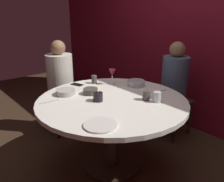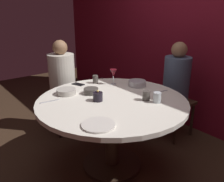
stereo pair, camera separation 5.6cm
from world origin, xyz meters
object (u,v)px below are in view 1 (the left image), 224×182
at_px(cell_phone, 77,84).
at_px(cup_by_left_diner, 94,79).
at_px(candle_holder, 98,97).
at_px(bowl_serving_large, 136,83).
at_px(dining_table, 112,112).
at_px(seated_diner_back, 174,80).
at_px(bowl_small_white, 91,91).
at_px(wine_glass, 112,73).
at_px(cup_near_candle, 146,95).
at_px(dinner_plate, 100,125).
at_px(bowl_salad_center, 66,92).
at_px(cup_by_right_diner, 157,97).
at_px(seated_diner_left, 60,77).

height_order(cell_phone, cup_by_left_diner, cup_by_left_diner).
bearing_deg(candle_holder, bowl_serving_large, 98.54).
bearing_deg(dining_table, cup_by_left_diner, 161.62).
bearing_deg(seated_diner_back, bowl_small_white, -13.07).
height_order(dining_table, wine_glass, wine_glass).
bearing_deg(dining_table, cup_near_candle, 45.35).
bearing_deg(bowl_small_white, dinner_plate, -29.78).
bearing_deg(seated_diner_back, cell_phone, -30.19).
height_order(dining_table, candle_holder, candle_holder).
distance_m(candle_holder, bowl_salad_center, 0.38).
bearing_deg(bowl_small_white, seated_diner_back, 76.93).
xyz_separation_m(dining_table, bowl_salad_center, (-0.39, -0.27, 0.17)).
bearing_deg(cup_by_right_diner, cup_near_candle, -159.55).
bearing_deg(cup_near_candle, dinner_plate, -78.73).
bearing_deg(seated_diner_back, cup_by_right_diner, 23.66).
relative_size(seated_diner_left, cup_by_left_diner, 12.95).
distance_m(dinner_plate, cell_phone, 1.03).
distance_m(dining_table, bowl_small_white, 0.31).
relative_size(seated_diner_left, candle_holder, 11.47).
bearing_deg(cup_near_candle, seated_diner_left, -169.53).
height_order(candle_holder, cell_phone, candle_holder).
distance_m(cell_phone, cup_by_left_diner, 0.21).
height_order(bowl_serving_large, bowl_salad_center, bowl_serving_large).
xyz_separation_m(seated_diner_left, wine_glass, (0.66, 0.30, 0.13)).
relative_size(bowl_salad_center, cup_by_left_diner, 2.08).
distance_m(dinner_plate, bowl_small_white, 0.69).
distance_m(dining_table, cup_by_left_diner, 0.57).
relative_size(seated_diner_left, bowl_serving_large, 6.22).
height_order(seated_diner_left, wine_glass, seated_diner_left).
relative_size(wine_glass, dinner_plate, 0.70).
relative_size(dinner_plate, cup_near_candle, 2.78).
distance_m(bowl_salad_center, bowl_small_white, 0.25).
height_order(bowl_serving_large, cup_by_right_diner, cup_by_right_diner).
bearing_deg(bowl_salad_center, cup_near_candle, 38.80).
height_order(cell_phone, bowl_salad_center, bowl_salad_center).
bearing_deg(dinner_plate, cup_by_right_diner, 92.46).
distance_m(dining_table, cup_by_right_diner, 0.46).
distance_m(candle_holder, cup_near_candle, 0.45).
distance_m(cell_phone, cup_near_candle, 0.85).
relative_size(dinner_plate, cup_by_right_diner, 2.60).
bearing_deg(bowl_small_white, bowl_salad_center, -125.93).
xyz_separation_m(dinner_plate, bowl_serving_large, (-0.49, 0.89, 0.02)).
bearing_deg(cell_phone, bowl_serving_large, 118.78).
bearing_deg(candle_holder, cup_by_left_diner, 147.13).
xyz_separation_m(bowl_serving_large, cup_near_candle, (0.36, -0.24, 0.01)).
distance_m(seated_diner_left, candle_holder, 0.97).
distance_m(seated_diner_left, dinner_plate, 1.42).
relative_size(seated_diner_back, dinner_plate, 4.76).
xyz_separation_m(dining_table, cup_by_right_diner, (0.32, 0.26, 0.19)).
relative_size(candle_holder, cup_near_candle, 1.16).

